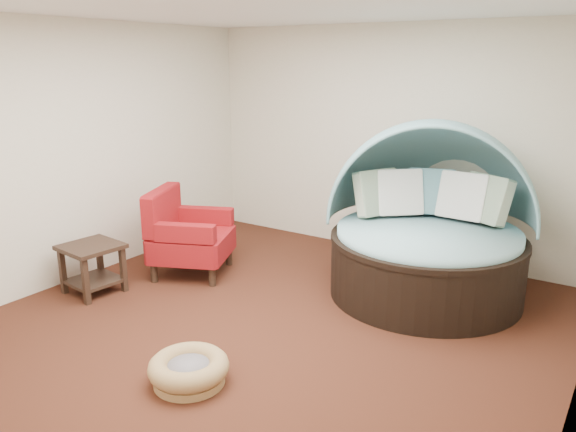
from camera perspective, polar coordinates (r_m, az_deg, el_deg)
The scene contains 8 objects.
floor at distance 5.34m, azimuth -1.40°, elevation -10.79°, with size 5.00×5.00×0.00m, color #431F13.
wall_back at distance 7.05m, azimuth 10.29°, elevation 7.41°, with size 5.00×5.00×0.00m, color beige.
wall_left at distance 6.62m, azimuth -19.66°, elevation 6.23°, with size 5.00×5.00×0.00m, color beige.
ceiling at distance 4.81m, azimuth -1.63°, elevation 20.67°, with size 5.00×5.00×0.00m, color white.
canopy_daybed at distance 5.95m, azimuth 14.15°, elevation 0.12°, with size 2.54×2.50×1.81m.
pet_basket at distance 4.47m, azimuth -10.04°, elevation -15.12°, with size 0.79×0.79×0.21m.
red_armchair at distance 6.48m, azimuth -10.30°, elevation -1.92°, with size 1.10×1.10×0.98m.
side_table at distance 6.22m, azimuth -19.26°, elevation -4.41°, with size 0.60×0.60×0.53m.
Camera 1 is at (2.74, -3.92, 2.38)m, focal length 35.00 mm.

